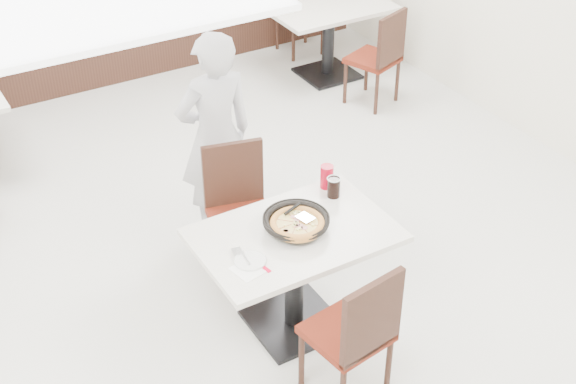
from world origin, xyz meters
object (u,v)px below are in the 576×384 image
diner_person (215,137)px  bg_chair_right_far (300,10)px  cola_glass (334,188)px  bg_table_right (328,41)px  chair_near (347,330)px  pizza (297,225)px  red_cup (327,177)px  side_plate (250,261)px  chair_far (241,217)px  pizza_pan (296,223)px  main_table (294,280)px  bg_chair_right_near (373,57)px

diner_person → bg_chair_right_far: 3.32m
cola_glass → bg_table_right: cola_glass is taller
bg_table_right → bg_chair_right_far: size_ratio=1.26×
bg_chair_right_far → diner_person: bearing=49.5°
chair_near → pizza: 0.70m
cola_glass → red_cup: 0.12m
pizza → cola_glass: 0.46m
side_plate → chair_near: bearing=-56.6°
chair_far → side_plate: (-0.33, -0.76, 0.28)m
pizza → side_plate: 0.39m
bg_table_right → pizza_pan: bearing=-126.1°
chair_near → pizza: (0.04, 0.61, 0.34)m
red_cup → diner_person: (-0.38, 0.88, -0.03)m
main_table → red_cup: 0.71m
main_table → diner_person: 1.27m
diner_person → chair_near: bearing=88.1°
pizza → bg_chair_right_near: (2.23, 2.31, -0.34)m
red_cup → diner_person: 0.95m
bg_chair_right_near → diner_person: bearing=-173.6°
side_plate → main_table: bearing=17.1°
side_plate → bg_chair_right_far: (2.62, 3.77, -0.28)m
cola_glass → bg_chair_right_near: 2.80m
chair_far → bg_chair_right_near: (2.28, 1.65, 0.00)m
cola_glass → chair_far: bearing=135.7°
bg_chair_right_far → chair_near: bearing=63.2°
side_plate → bg_table_right: (2.57, 3.12, -0.38)m
chair_far → bg_table_right: chair_far is taller
chair_far → red_cup: (0.47, -0.33, 0.35)m
side_plate → bg_chair_right_far: bearing=55.2°
pizza_pan → chair_far: bearing=95.6°
chair_near → pizza_pan: size_ratio=2.59×
chair_near → bg_chair_right_far: size_ratio=1.00×
cola_glass → red_cup: bearing=80.0°
chair_far → bg_table_right: size_ratio=0.79×
bg_chair_right_near → bg_chair_right_far: same height
chair_near → bg_chair_right_far: same height
pizza → bg_chair_right_far: size_ratio=0.34×
main_table → bg_chair_right_near: 3.21m
chair_far → bg_chair_right_near: same height
cola_glass → diner_person: (-0.36, 0.99, -0.02)m
pizza → bg_chair_right_far: bg_chair_right_far is taller
bg_table_right → chair_far: bearing=-133.5°
chair_near → cola_glass: size_ratio=7.31×
bg_chair_right_near → chair_far: bearing=-164.4°
bg_table_right → bg_chair_right_far: bg_chair_right_far is taller
pizza → diner_person: (0.05, 1.21, -0.01)m
cola_glass → bg_table_right: bearing=57.4°
chair_far → bg_table_right: 3.26m
diner_person → bg_table_right: bearing=-138.9°
pizza → red_cup: red_cup is taller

